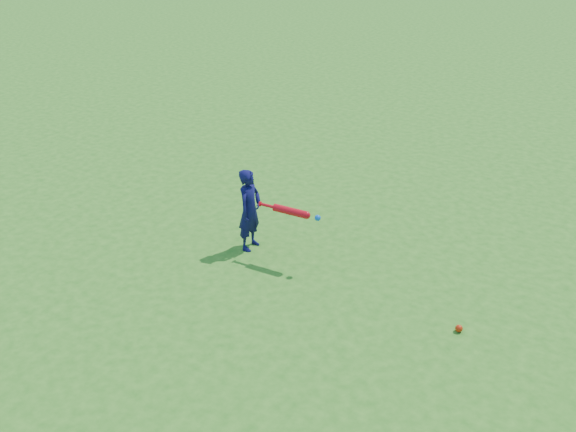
# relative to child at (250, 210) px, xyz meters

# --- Properties ---
(ground) EXTENTS (80.00, 80.00, 0.00)m
(ground) POSITION_rel_child_xyz_m (-0.39, -0.57, -0.49)
(ground) COLOR #2D721B
(ground) RESTS_ON ground
(child) EXTENTS (0.25, 0.37, 0.98)m
(child) POSITION_rel_child_xyz_m (0.00, 0.00, 0.00)
(child) COLOR #0F0E44
(child) RESTS_ON ground
(ground_ball_red) EXTENTS (0.07, 0.07, 0.07)m
(ground_ball_red) POSITION_rel_child_xyz_m (2.61, -0.30, -0.46)
(ground_ball_red) COLOR red
(ground_ball_red) RESTS_ON ground
(bat_swing) EXTENTS (0.76, 0.11, 0.09)m
(bat_swing) POSITION_rel_child_xyz_m (0.59, -0.02, 0.14)
(bat_swing) COLOR red
(bat_swing) RESTS_ON ground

